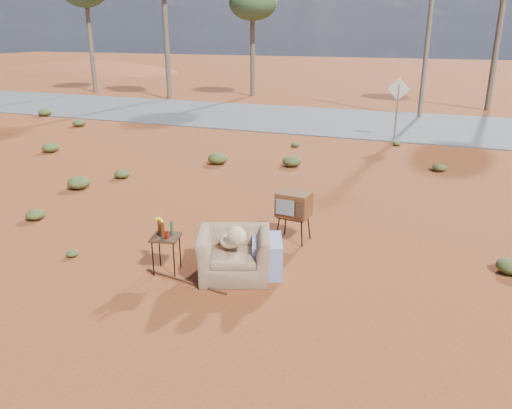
% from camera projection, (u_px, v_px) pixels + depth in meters
% --- Properties ---
extents(ground, '(140.00, 140.00, 0.00)m').
position_uv_depth(ground, '(214.00, 274.00, 8.14)').
color(ground, brown).
rests_on(ground, ground).
extents(highway, '(140.00, 7.00, 0.04)m').
position_uv_depth(highway, '(366.00, 123.00, 21.34)').
color(highway, '#565659').
rests_on(highway, ground).
extents(dirt_mound, '(26.00, 18.00, 2.00)m').
position_uv_depth(dirt_mound, '(87.00, 71.00, 48.29)').
color(dirt_mound, brown).
rests_on(dirt_mound, ground).
extents(armchair, '(1.48, 1.28, 1.00)m').
position_uv_depth(armchair, '(240.00, 248.00, 7.98)').
color(armchair, brown).
rests_on(armchair, ground).
extents(tv_unit, '(0.63, 0.53, 0.95)m').
position_uv_depth(tv_unit, '(294.00, 205.00, 9.23)').
color(tv_unit, black).
rests_on(tv_unit, ground).
extents(side_table, '(0.53, 0.53, 0.89)m').
position_uv_depth(side_table, '(164.00, 234.00, 8.05)').
color(side_table, '#392114').
rests_on(side_table, ground).
extents(rusty_bar, '(1.57, 0.30, 0.04)m').
position_uv_depth(rusty_bar, '(185.00, 281.00, 7.87)').
color(rusty_bar, '#512815').
rests_on(rusty_bar, ground).
extents(road_sign, '(0.78, 0.06, 2.19)m').
position_uv_depth(road_sign, '(398.00, 98.00, 17.70)').
color(road_sign, brown).
rests_on(road_sign, ground).
extents(utility_pole_center, '(1.40, 0.20, 8.00)m').
position_uv_depth(utility_pole_center, '(430.00, 21.00, 21.50)').
color(utility_pole_center, brown).
rests_on(utility_pole_center, ground).
extents(scrub_patch, '(17.49, 8.07, 0.33)m').
position_uv_depth(scrub_patch, '(262.00, 186.00, 12.26)').
color(scrub_patch, '#404F22').
rests_on(scrub_patch, ground).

